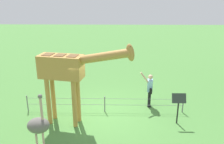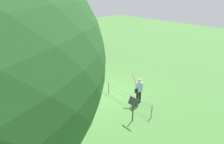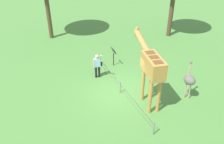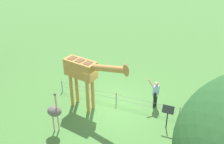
{
  "view_description": "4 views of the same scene",
  "coord_description": "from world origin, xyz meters",
  "px_view_note": "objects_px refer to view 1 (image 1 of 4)",
  "views": [
    {
      "loc": [
        0.52,
        -9.35,
        5.16
      ],
      "look_at": [
        0.34,
        -0.27,
        2.06
      ],
      "focal_mm": 37.83,
      "sensor_mm": 36.0,
      "label": 1
    },
    {
      "loc": [
        8.38,
        -6.87,
        6.25
      ],
      "look_at": [
        0.21,
        0.3,
        1.53
      ],
      "focal_mm": 30.44,
      "sensor_mm": 36.0,
      "label": 2
    },
    {
      "loc": [
        -9.79,
        5.04,
        8.07
      ],
      "look_at": [
        -0.03,
        0.72,
        1.53
      ],
      "focal_mm": 37.89,
      "sensor_mm": 36.0,
      "label": 3
    },
    {
      "loc": [
        4.31,
        -11.16,
        8.9
      ],
      "look_at": [
        -0.42,
        0.62,
        1.75
      ],
      "focal_mm": 42.5,
      "sensor_mm": 36.0,
      "label": 4
    }
  ],
  "objects_px": {
    "visitor": "(150,89)",
    "info_sign": "(179,102)",
    "ostrich": "(39,126)",
    "giraffe": "(69,71)"
  },
  "relations": [
    {
      "from": "giraffe",
      "to": "ostrich",
      "type": "height_order",
      "value": "giraffe"
    },
    {
      "from": "visitor",
      "to": "info_sign",
      "type": "distance_m",
      "value": 1.79
    },
    {
      "from": "visitor",
      "to": "ostrich",
      "type": "xyz_separation_m",
      "value": [
        -3.98,
        -3.71,
        0.27
      ]
    },
    {
      "from": "info_sign",
      "to": "ostrich",
      "type": "bearing_deg",
      "value": -156.01
    },
    {
      "from": "visitor",
      "to": "ostrich",
      "type": "height_order",
      "value": "ostrich"
    },
    {
      "from": "ostrich",
      "to": "visitor",
      "type": "bearing_deg",
      "value": 42.99
    },
    {
      "from": "visitor",
      "to": "ostrich",
      "type": "relative_size",
      "value": 0.77
    },
    {
      "from": "visitor",
      "to": "info_sign",
      "type": "bearing_deg",
      "value": -57.63
    },
    {
      "from": "giraffe",
      "to": "info_sign",
      "type": "height_order",
      "value": "giraffe"
    },
    {
      "from": "giraffe",
      "to": "ostrich",
      "type": "relative_size",
      "value": 1.67
    }
  ]
}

